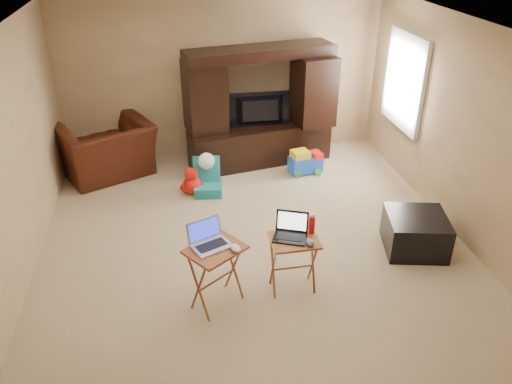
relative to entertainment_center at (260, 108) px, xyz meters
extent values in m
plane|color=beige|center=(-0.49, -2.19, -0.91)|extent=(5.50, 5.50, 0.00)
plane|color=silver|center=(-0.49, -2.19, 1.59)|extent=(5.50, 5.50, 0.00)
plane|color=tan|center=(-0.49, 0.56, 0.34)|extent=(5.00, 0.00, 5.00)
plane|color=tan|center=(-0.49, -4.94, 0.34)|extent=(5.00, 0.00, 5.00)
plane|color=tan|center=(-2.99, -2.19, 0.34)|extent=(0.00, 5.50, 5.50)
plane|color=tan|center=(2.01, -2.19, 0.34)|extent=(0.00, 5.50, 5.50)
plane|color=white|center=(1.99, -0.64, 0.49)|extent=(0.00, 1.20, 1.20)
cube|color=white|center=(1.97, -0.64, 0.49)|extent=(0.06, 1.14, 1.34)
cube|color=black|center=(0.00, 0.00, 0.00)|extent=(2.28, 0.95, 1.82)
imported|color=black|center=(0.00, -0.04, -0.04)|extent=(0.92, 0.12, 0.53)
imported|color=#41180E|center=(-2.33, -0.01, -0.50)|extent=(1.61, 1.53, 0.82)
cube|color=black|center=(1.36, -2.65, -0.69)|extent=(0.81, 0.81, 0.43)
cube|color=#9C5125|center=(-1.04, -3.20, -0.57)|extent=(0.67, 0.65, 0.68)
cube|color=#945224|center=(-0.23, -3.11, -0.59)|extent=(0.49, 0.39, 0.63)
cube|color=#B9B9BE|center=(-1.07, -3.17, -0.11)|extent=(0.44, 0.41, 0.24)
cube|color=black|center=(-0.27, -3.09, -0.16)|extent=(0.41, 0.38, 0.24)
ellipsoid|color=silver|center=(-0.85, -3.27, -0.20)|extent=(0.13, 0.16, 0.06)
ellipsoid|color=#434247|center=(-0.10, -3.23, -0.25)|extent=(0.09, 0.13, 0.05)
cylinder|color=red|center=(-0.03, -3.03, -0.18)|extent=(0.06, 0.06, 0.19)
camera|label=1|loc=(-1.34, -7.11, 2.57)|focal=35.00mm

